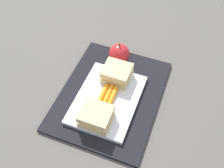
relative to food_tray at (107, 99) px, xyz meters
name	(u,v)px	position (x,y,z in m)	size (l,w,h in m)	color
ground_plane	(110,96)	(0.03, 0.00, -0.02)	(2.40, 2.40, 0.00)	#56514C
lunchbag_mat	(110,95)	(0.03, 0.00, -0.01)	(0.36, 0.28, 0.01)	black
food_tray	(107,99)	(0.00, 0.00, 0.00)	(0.23, 0.17, 0.01)	white
sandwich_half_left	(96,116)	(-0.08, 0.00, 0.03)	(0.07, 0.08, 0.04)	#DBC189
sandwich_half_right	(117,73)	(0.08, 0.00, 0.03)	(0.07, 0.08, 0.04)	#DBC189
carrot_sticks_bundle	(107,97)	(0.00, 0.00, 0.01)	(0.08, 0.04, 0.02)	orange
apple	(119,54)	(0.16, 0.02, 0.03)	(0.07, 0.07, 0.08)	red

